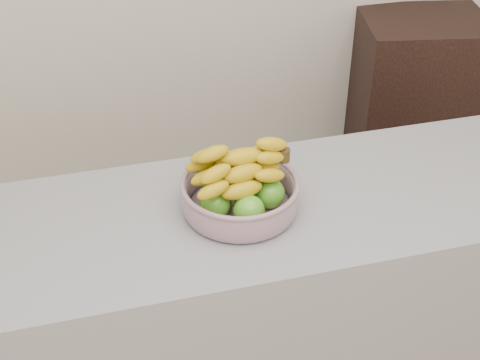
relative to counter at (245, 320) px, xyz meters
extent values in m
cube|color=gray|center=(0.00, 0.00, 0.00)|extent=(2.00, 0.60, 0.90)
cube|color=black|center=(1.07, 0.99, 0.03)|extent=(0.61, 0.52, 0.97)
cylinder|color=#A5AEC7|center=(-0.02, 0.00, 0.46)|extent=(0.28, 0.28, 0.01)
torus|color=#A5AEC7|center=(-0.02, 0.00, 0.54)|extent=(0.33, 0.33, 0.02)
sphere|color=#408B18|center=(-0.01, -0.08, 0.51)|extent=(0.09, 0.09, 0.09)
sphere|color=#408B18|center=(0.06, -0.02, 0.51)|extent=(0.09, 0.09, 0.09)
sphere|color=#408B18|center=(0.03, 0.07, 0.51)|extent=(0.09, 0.09, 0.09)
sphere|color=#408B18|center=(-0.07, 0.06, 0.51)|extent=(0.09, 0.09, 0.09)
sphere|color=#408B18|center=(-0.09, -0.03, 0.51)|extent=(0.09, 0.09, 0.09)
ellipsoid|color=yellow|center=(-0.02, -0.05, 0.55)|extent=(0.21, 0.08, 0.05)
ellipsoid|color=yellow|center=(-0.03, 0.00, 0.55)|extent=(0.21, 0.06, 0.05)
ellipsoid|color=yellow|center=(-0.03, 0.05, 0.55)|extent=(0.21, 0.06, 0.05)
ellipsoid|color=yellow|center=(-0.01, -0.03, 0.59)|extent=(0.21, 0.09, 0.05)
ellipsoid|color=yellow|center=(-0.02, 0.03, 0.59)|extent=(0.21, 0.08, 0.05)
ellipsoid|color=yellow|center=(-0.01, 0.00, 0.62)|extent=(0.21, 0.06, 0.05)
cylinder|color=#3E2E14|center=(0.11, 0.00, 0.61)|extent=(0.03, 0.03, 0.04)
camera|label=1|loc=(-0.39, -1.43, 1.59)|focal=50.00mm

